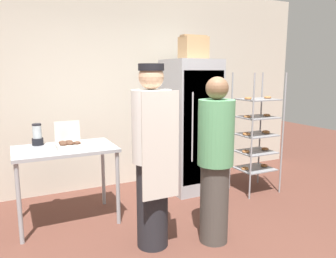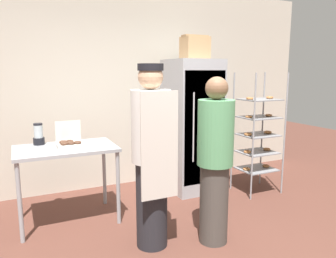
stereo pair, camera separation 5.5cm
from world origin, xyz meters
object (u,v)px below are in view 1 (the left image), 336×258
at_px(donut_box, 69,144).
at_px(cardboard_storage_box, 193,48).
at_px(person_customer, 215,160).
at_px(person_baker, 152,155).
at_px(blender_pitcher, 37,136).
at_px(refrigerator, 190,126).
at_px(baking_rack, 256,134).

distance_m(donut_box, cardboard_storage_box, 2.08).
relative_size(donut_box, person_customer, 0.17).
bearing_deg(person_baker, blender_pitcher, 127.97).
bearing_deg(person_baker, cardboard_storage_box, 46.25).
xyz_separation_m(donut_box, person_baker, (0.62, -0.85, 0.00)).
relative_size(refrigerator, person_customer, 1.13).
distance_m(refrigerator, blender_pitcher, 2.04).
relative_size(baking_rack, cardboard_storage_box, 4.76).
height_order(blender_pitcher, person_baker, person_baker).
distance_m(refrigerator, cardboard_storage_box, 1.08).
distance_m(blender_pitcher, person_customer, 2.03).
relative_size(refrigerator, blender_pitcher, 7.55).
height_order(refrigerator, baking_rack, refrigerator).
relative_size(refrigerator, baking_rack, 1.11).
distance_m(baking_rack, blender_pitcher, 2.86).
bearing_deg(person_baker, person_customer, -17.75).
xyz_separation_m(blender_pitcher, cardboard_storage_box, (2.04, 0.01, 1.03)).
relative_size(cardboard_storage_box, person_customer, 0.21).
distance_m(donut_box, person_baker, 1.05).
xyz_separation_m(person_baker, person_customer, (0.59, -0.19, -0.08)).
relative_size(baking_rack, blender_pitcher, 6.83).
bearing_deg(blender_pitcher, refrigerator, 1.91).
relative_size(donut_box, person_baker, 0.16).
bearing_deg(baking_rack, blender_pitcher, 171.47).
height_order(blender_pitcher, person_customer, person_customer).
height_order(refrigerator, cardboard_storage_box, cardboard_storage_box).
xyz_separation_m(refrigerator, cardboard_storage_box, (0.00, -0.06, 1.08)).
relative_size(baking_rack, person_baker, 0.95).
height_order(refrigerator, blender_pitcher, refrigerator).
height_order(refrigerator, person_customer, refrigerator).
bearing_deg(cardboard_storage_box, refrigerator, 90.51).
bearing_deg(refrigerator, blender_pitcher, -178.09).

